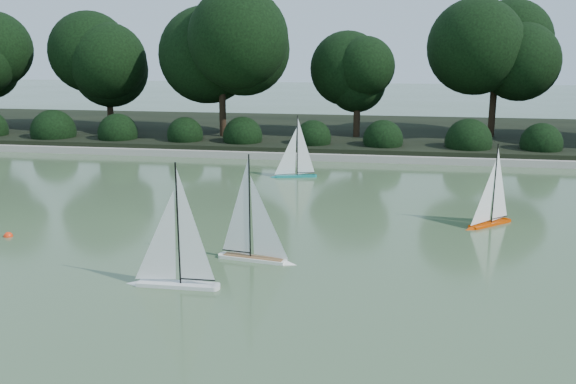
{
  "coord_description": "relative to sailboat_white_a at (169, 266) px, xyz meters",
  "views": [
    {
      "loc": [
        2.04,
        -7.84,
        3.17
      ],
      "look_at": [
        0.38,
        2.34,
        0.7
      ],
      "focal_mm": 40.0,
      "sensor_mm": 36.0,
      "label": 1
    }
  ],
  "objects": [
    {
      "name": "ground",
      "position": [
        0.77,
        0.28,
        -0.28
      ],
      "size": [
        80.0,
        80.0,
        0.0
      ],
      "primitive_type": "plane",
      "color": "#3C5734",
      "rests_on": "ground"
    },
    {
      "name": "pond_coping",
      "position": [
        0.77,
        9.28,
        -0.19
      ],
      "size": [
        40.0,
        0.35,
        0.18
      ],
      "primitive_type": "cube",
      "color": "gray",
      "rests_on": "ground"
    },
    {
      "name": "far_bank",
      "position": [
        0.77,
        13.28,
        -0.13
      ],
      "size": [
        40.0,
        8.0,
        0.3
      ],
      "primitive_type": "cube",
      "color": "black",
      "rests_on": "ground"
    },
    {
      "name": "tree_line",
      "position": [
        2.0,
        11.71,
        2.36
      ],
      "size": [
        26.31,
        3.93,
        4.39
      ],
      "color": "black",
      "rests_on": "ground"
    },
    {
      "name": "shrub_hedge",
      "position": [
        0.77,
        10.18,
        0.17
      ],
      "size": [
        29.1,
        1.1,
        1.1
      ],
      "color": "black",
      "rests_on": "ground"
    },
    {
      "name": "sailboat_white_a",
      "position": [
        0.0,
        0.0,
        0.0
      ],
      "size": [
        1.29,
        0.21,
        1.77
      ],
      "color": "silver",
      "rests_on": "ground"
    },
    {
      "name": "sailboat_white_b",
      "position": [
        0.96,
        1.15,
        -0.02
      ],
      "size": [
        1.23,
        0.39,
        1.68
      ],
      "color": "white",
      "rests_on": "ground"
    },
    {
      "name": "sailboat_orange",
      "position": [
        4.5,
        3.57,
        -0.04
      ],
      "size": [
        0.92,
        0.85,
        1.52
      ],
      "color": "#D23A00",
      "rests_on": "ground"
    },
    {
      "name": "sailboat_teal",
      "position": [
        0.53,
        7.01,
        -0.04
      ],
      "size": [
        1.13,
        0.43,
        1.54
      ],
      "color": "#167D78",
      "rests_on": "ground"
    },
    {
      "name": "race_buoy",
      "position": [
        -3.37,
        1.66,
        -0.28
      ],
      "size": [
        0.15,
        0.15,
        0.15
      ],
      "primitive_type": "sphere",
      "color": "#F5310C",
      "rests_on": "ground"
    }
  ]
}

